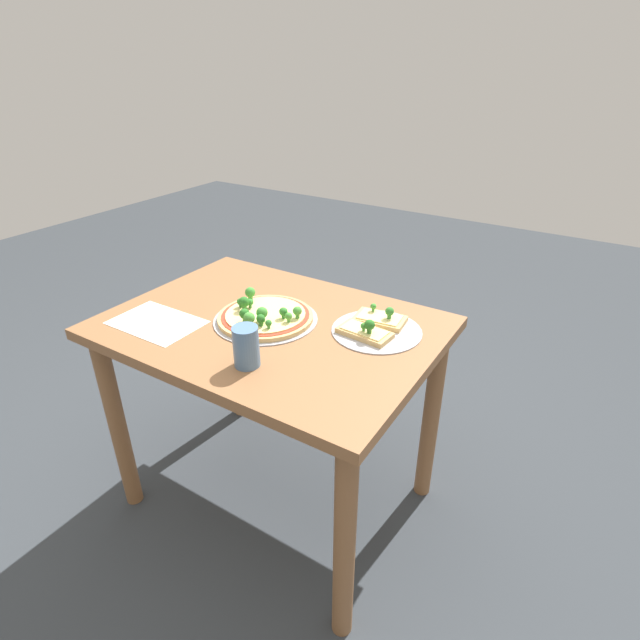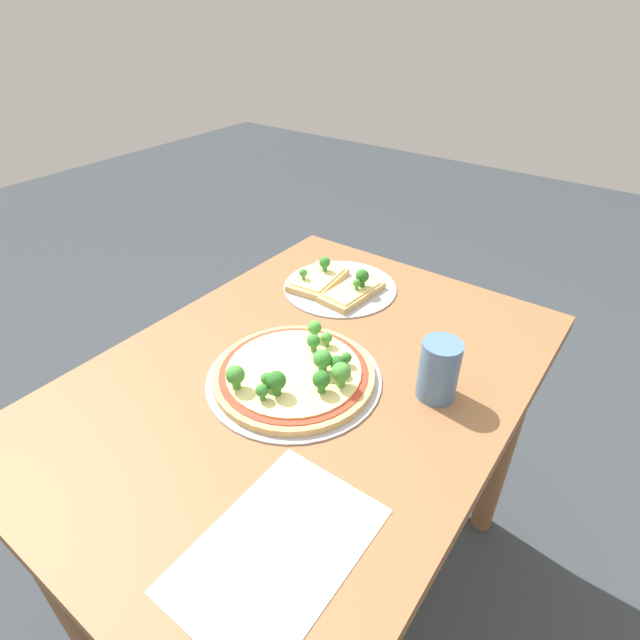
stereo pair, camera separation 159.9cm
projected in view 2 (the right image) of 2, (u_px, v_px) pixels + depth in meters
ground_plane at (310, 582)px, 1.39m from camera, size 8.00×8.00×0.00m
dining_table at (306, 418)px, 1.04m from camera, size 1.04×0.75×0.76m
pizza_tray_whole at (295, 373)px, 0.94m from camera, size 0.34×0.34×0.07m
pizza_tray_slice at (337, 285)px, 1.23m from camera, size 0.28×0.28×0.07m
drinking_cup at (439, 370)px, 0.89m from camera, size 0.07×0.07×0.12m
paper_menu at (277, 549)px, 0.67m from camera, size 0.29×0.19×0.00m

